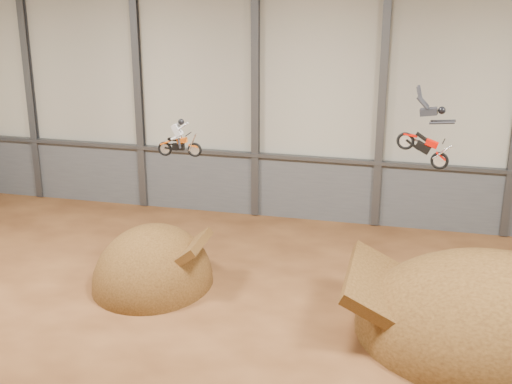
{
  "coord_description": "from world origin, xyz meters",
  "views": [
    {
      "loc": [
        5.3,
        -21.7,
        14.47
      ],
      "look_at": [
        -0.76,
        4.0,
        5.25
      ],
      "focal_mm": 50.0,
      "sensor_mm": 36.0,
      "label": 1
    }
  ],
  "objects_px": {
    "fmx_rider_a": "(180,136)",
    "fmx_rider_b": "(420,127)",
    "landing_ramp": "(492,335)",
    "takeoff_ramp": "(153,283)"
  },
  "relations": [
    {
      "from": "landing_ramp",
      "to": "fmx_rider_a",
      "type": "bearing_deg",
      "value": 178.51
    },
    {
      "from": "fmx_rider_a",
      "to": "fmx_rider_b",
      "type": "xyz_separation_m",
      "value": [
        9.37,
        0.29,
        0.84
      ]
    },
    {
      "from": "landing_ramp",
      "to": "fmx_rider_b",
      "type": "bearing_deg",
      "value": 169.59
    },
    {
      "from": "fmx_rider_a",
      "to": "fmx_rider_b",
      "type": "relative_size",
      "value": 0.66
    },
    {
      "from": "fmx_rider_b",
      "to": "landing_ramp",
      "type": "bearing_deg",
      "value": -2.84
    },
    {
      "from": "takeoff_ramp",
      "to": "fmx_rider_a",
      "type": "height_order",
      "value": "fmx_rider_a"
    },
    {
      "from": "takeoff_ramp",
      "to": "landing_ramp",
      "type": "xyz_separation_m",
      "value": [
        14.56,
        -1.24,
        0.0
      ]
    },
    {
      "from": "landing_ramp",
      "to": "fmx_rider_b",
      "type": "xyz_separation_m",
      "value": [
        -3.37,
        0.62,
        8.03
      ]
    },
    {
      "from": "landing_ramp",
      "to": "fmx_rider_b",
      "type": "relative_size",
      "value": 3.82
    },
    {
      "from": "landing_ramp",
      "to": "fmx_rider_a",
      "type": "distance_m",
      "value": 14.62
    }
  ]
}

